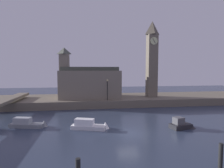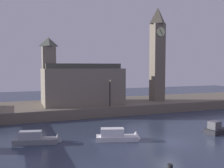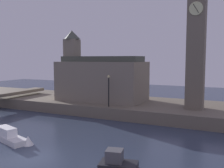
{
  "view_description": "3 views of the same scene",
  "coord_description": "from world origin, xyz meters",
  "px_view_note": "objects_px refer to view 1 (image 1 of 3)",
  "views": [
    {
      "loc": [
        -4.85,
        -20.85,
        7.46
      ],
      "look_at": [
        0.34,
        16.11,
        4.62
      ],
      "focal_mm": 29.72,
      "sensor_mm": 36.0,
      "label": 1
    },
    {
      "loc": [
        -14.29,
        -22.33,
        7.73
      ],
      "look_at": [
        -0.21,
        15.54,
        4.9
      ],
      "focal_mm": 41.71,
      "sensor_mm": 36.0,
      "label": 2
    },
    {
      "loc": [
        14.16,
        -14.83,
        7.71
      ],
      "look_at": [
        -1.57,
        17.78,
        4.19
      ],
      "focal_mm": 41.49,
      "sensor_mm": 36.0,
      "label": 3
    }
  ],
  "objects_px": {
    "mooring_post_right": "(221,156)",
    "boat_ferry_white": "(92,125)",
    "parliament_hall": "(88,82)",
    "streetlamp": "(107,87)",
    "boat_cruiser_grey": "(30,124)",
    "clock_tower": "(152,58)",
    "boat_barge_dark": "(183,125)"
  },
  "relations": [
    {
      "from": "parliament_hall",
      "to": "streetlamp",
      "type": "xyz_separation_m",
      "value": [
        3.67,
        -4.35,
        -0.76
      ]
    },
    {
      "from": "boat_cruiser_grey",
      "to": "boat_barge_dark",
      "type": "relative_size",
      "value": 1.43
    },
    {
      "from": "boat_ferry_white",
      "to": "parliament_hall",
      "type": "bearing_deg",
      "value": 90.73
    },
    {
      "from": "boat_cruiser_grey",
      "to": "boat_ferry_white",
      "type": "xyz_separation_m",
      "value": [
        7.98,
        -1.87,
        0.02
      ]
    },
    {
      "from": "streetlamp",
      "to": "boat_barge_dark",
      "type": "distance_m",
      "value": 16.68
    },
    {
      "from": "streetlamp",
      "to": "mooring_post_right",
      "type": "distance_m",
      "value": 24.62
    },
    {
      "from": "streetlamp",
      "to": "boat_cruiser_grey",
      "type": "bearing_deg",
      "value": -136.3
    },
    {
      "from": "boat_cruiser_grey",
      "to": "boat_ferry_white",
      "type": "bearing_deg",
      "value": -13.2
    },
    {
      "from": "boat_cruiser_grey",
      "to": "boat_ferry_white",
      "type": "distance_m",
      "value": 8.19
    },
    {
      "from": "parliament_hall",
      "to": "boat_ferry_white",
      "type": "xyz_separation_m",
      "value": [
        0.22,
        -17.14,
        -4.36
      ]
    },
    {
      "from": "parliament_hall",
      "to": "streetlamp",
      "type": "height_order",
      "value": "parliament_hall"
    },
    {
      "from": "parliament_hall",
      "to": "streetlamp",
      "type": "distance_m",
      "value": 5.74
    },
    {
      "from": "clock_tower",
      "to": "boat_cruiser_grey",
      "type": "xyz_separation_m",
      "value": [
        -21.72,
        -14.43,
        -9.58
      ]
    },
    {
      "from": "parliament_hall",
      "to": "mooring_post_right",
      "type": "distance_m",
      "value": 29.89
    },
    {
      "from": "streetlamp",
      "to": "clock_tower",
      "type": "bearing_deg",
      "value": 18.82
    },
    {
      "from": "boat_cruiser_grey",
      "to": "boat_barge_dark",
      "type": "bearing_deg",
      "value": -9.38
    },
    {
      "from": "parliament_hall",
      "to": "clock_tower",
      "type": "bearing_deg",
      "value": -3.45
    },
    {
      "from": "clock_tower",
      "to": "boat_ferry_white",
      "type": "height_order",
      "value": "clock_tower"
    },
    {
      "from": "mooring_post_right",
      "to": "boat_ferry_white",
      "type": "bearing_deg",
      "value": 130.33
    },
    {
      "from": "boat_cruiser_grey",
      "to": "boat_barge_dark",
      "type": "distance_m",
      "value": 19.78
    },
    {
      "from": "boat_barge_dark",
      "to": "parliament_hall",
      "type": "bearing_deg",
      "value": 122.45
    },
    {
      "from": "mooring_post_right",
      "to": "boat_barge_dark",
      "type": "distance_m",
      "value": 9.86
    },
    {
      "from": "clock_tower",
      "to": "boat_barge_dark",
      "type": "distance_m",
      "value": 20.19
    },
    {
      "from": "boat_barge_dark",
      "to": "clock_tower",
      "type": "bearing_deg",
      "value": 82.89
    },
    {
      "from": "mooring_post_right",
      "to": "parliament_hall",
      "type": "bearing_deg",
      "value": 108.7
    },
    {
      "from": "parliament_hall",
      "to": "boat_cruiser_grey",
      "type": "relative_size",
      "value": 2.51
    },
    {
      "from": "streetlamp",
      "to": "boat_barge_dark",
      "type": "bearing_deg",
      "value": -60.25
    },
    {
      "from": "clock_tower",
      "to": "parliament_hall",
      "type": "distance_m",
      "value": 14.92
    },
    {
      "from": "streetlamp",
      "to": "mooring_post_right",
      "type": "bearing_deg",
      "value": -76.19
    },
    {
      "from": "streetlamp",
      "to": "mooring_post_right",
      "type": "xyz_separation_m",
      "value": [
        5.83,
        -23.73,
        -3.05
      ]
    },
    {
      "from": "clock_tower",
      "to": "boat_cruiser_grey",
      "type": "bearing_deg",
      "value": -146.4
    },
    {
      "from": "mooring_post_right",
      "to": "boat_ferry_white",
      "type": "relative_size",
      "value": 0.38
    }
  ]
}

